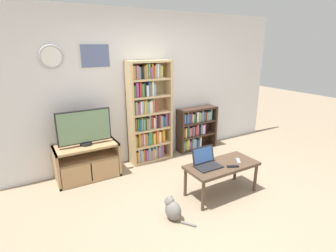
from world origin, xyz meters
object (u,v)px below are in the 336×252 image
(cat, at_px, (172,209))
(television, at_px, (84,128))
(bookshelf_tall, at_px, (148,114))
(bookshelf_short, at_px, (195,128))
(remote_far_from_laptop, at_px, (233,166))
(tv_stand, at_px, (88,161))
(coffee_table, at_px, (222,167))
(laptop, at_px, (206,162))
(remote_near_laptop, at_px, (238,161))

(cat, bearing_deg, television, 95.95)
(bookshelf_tall, height_order, bookshelf_short, bookshelf_tall)
(cat, bearing_deg, remote_far_from_laptop, -14.54)
(tv_stand, distance_m, coffee_table, 2.07)
(laptop, xyz_separation_m, remote_near_laptop, (0.48, -0.13, -0.05))
(television, height_order, remote_near_laptop, television)
(laptop, height_order, remote_near_laptop, laptop)
(coffee_table, distance_m, remote_near_laptop, 0.27)
(bookshelf_tall, xyz_separation_m, cat, (-0.52, -1.70, -0.73))
(coffee_table, bearing_deg, remote_far_from_laptop, -65.13)
(bookshelf_tall, relative_size, bookshelf_short, 2.11)
(television, xyz_separation_m, remote_far_from_laptop, (1.57, -1.56, -0.37))
(laptop, height_order, cat, laptop)
(television, bearing_deg, bookshelf_short, 3.71)
(television, xyz_separation_m, bookshelf_tall, (1.13, 0.12, 0.03))
(tv_stand, bearing_deg, laptop, -46.52)
(television, bearing_deg, bookshelf_tall, 6.15)
(bookshelf_tall, height_order, laptop, bookshelf_tall)
(bookshelf_short, distance_m, coffee_table, 1.70)
(bookshelf_short, height_order, remote_near_laptop, bookshelf_short)
(tv_stand, xyz_separation_m, cat, (0.61, -1.57, -0.15))
(remote_far_from_laptop, distance_m, cat, 1.02)
(laptop, distance_m, remote_near_laptop, 0.50)
(television, height_order, cat, television)
(television, distance_m, remote_far_from_laptop, 2.25)
(bookshelf_tall, bearing_deg, tv_stand, -173.56)
(bookshelf_tall, distance_m, laptop, 1.52)
(coffee_table, height_order, remote_far_from_laptop, remote_far_from_laptop)
(tv_stand, bearing_deg, remote_far_from_laptop, -44.83)
(remote_near_laptop, bearing_deg, bookshelf_tall, 147.62)
(bookshelf_tall, bearing_deg, coffee_table, -76.42)
(television, bearing_deg, tv_stand, -107.14)
(bookshelf_short, xyz_separation_m, remote_far_from_laptop, (-0.61, -1.71, 0.03))
(remote_far_from_laptop, bearing_deg, coffee_table, 50.02)
(television, distance_m, bookshelf_short, 2.22)
(television, relative_size, remote_near_laptop, 5.17)
(television, distance_m, cat, 1.83)
(television, distance_m, bookshelf_tall, 1.13)
(remote_near_laptop, distance_m, remote_far_from_laptop, 0.21)
(bookshelf_short, height_order, laptop, bookshelf_short)
(bookshelf_tall, height_order, remote_far_from_laptop, bookshelf_tall)
(bookshelf_short, bearing_deg, coffee_table, -113.25)
(coffee_table, bearing_deg, bookshelf_tall, 103.58)
(bookshelf_short, relative_size, remote_far_from_laptop, 5.20)
(television, distance_m, laptop, 1.89)
(tv_stand, height_order, remote_far_from_laptop, tv_stand)
(tv_stand, height_order, cat, tv_stand)
(television, xyz_separation_m, coffee_table, (1.50, -1.42, -0.44))
(bookshelf_short, bearing_deg, bookshelf_tall, -178.94)
(tv_stand, xyz_separation_m, bookshelf_short, (2.18, 0.15, 0.15))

